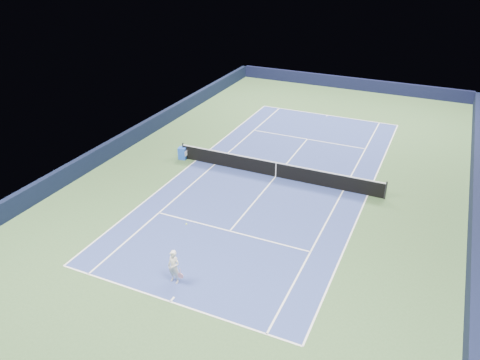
% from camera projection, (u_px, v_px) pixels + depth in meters
% --- Properties ---
extents(ground, '(40.00, 40.00, 0.00)m').
position_uv_depth(ground, '(276.00, 177.00, 28.13)').
color(ground, '#36542E').
rests_on(ground, ground).
extents(wall_far, '(22.00, 0.35, 1.10)m').
position_uv_depth(wall_far, '(350.00, 83.00, 43.84)').
color(wall_far, black).
rests_on(wall_far, ground).
extents(wall_right, '(0.35, 40.00, 1.10)m').
position_uv_depth(wall_right, '(474.00, 207.00, 23.91)').
color(wall_right, black).
rests_on(wall_right, ground).
extents(wall_left, '(0.35, 40.00, 1.10)m').
position_uv_depth(wall_left, '(127.00, 139.00, 31.84)').
color(wall_left, black).
rests_on(wall_left, ground).
extents(court_surface, '(10.97, 23.77, 0.01)m').
position_uv_depth(court_surface, '(276.00, 177.00, 28.13)').
color(court_surface, navy).
rests_on(court_surface, ground).
extents(baseline_far, '(10.97, 0.08, 0.00)m').
position_uv_depth(baseline_far, '(327.00, 115.00, 37.70)').
color(baseline_far, white).
rests_on(baseline_far, ground).
extents(baseline_near, '(10.97, 0.08, 0.00)m').
position_uv_depth(baseline_near, '(170.00, 302.00, 18.55)').
color(baseline_near, white).
rests_on(baseline_near, ground).
extents(sideline_doubles_right, '(0.08, 23.77, 0.00)m').
position_uv_depth(sideline_doubles_right, '(368.00, 195.00, 26.12)').
color(sideline_doubles_right, white).
rests_on(sideline_doubles_right, ground).
extents(sideline_doubles_left, '(0.08, 23.77, 0.00)m').
position_uv_depth(sideline_doubles_left, '(196.00, 160.00, 30.14)').
color(sideline_doubles_left, white).
rests_on(sideline_doubles_left, ground).
extents(sideline_singles_right, '(0.08, 23.77, 0.00)m').
position_uv_depth(sideline_singles_right, '(343.00, 190.00, 26.62)').
color(sideline_singles_right, white).
rests_on(sideline_singles_right, ground).
extents(sideline_singles_left, '(0.08, 23.77, 0.00)m').
position_uv_depth(sideline_singles_left, '(215.00, 164.00, 29.63)').
color(sideline_singles_left, white).
rests_on(sideline_singles_left, ground).
extents(service_line_far, '(8.23, 0.08, 0.00)m').
position_uv_depth(service_line_far, '(307.00, 139.00, 33.28)').
color(service_line_far, white).
rests_on(service_line_far, ground).
extents(service_line_near, '(8.23, 0.08, 0.00)m').
position_uv_depth(service_line_near, '(230.00, 231.00, 22.97)').
color(service_line_near, white).
rests_on(service_line_near, ground).
extents(center_service_line, '(0.08, 12.80, 0.00)m').
position_uv_depth(center_service_line, '(276.00, 177.00, 28.13)').
color(center_service_line, white).
rests_on(center_service_line, ground).
extents(center_mark_far, '(0.08, 0.30, 0.00)m').
position_uv_depth(center_mark_far, '(327.00, 116.00, 37.58)').
color(center_mark_far, white).
rests_on(center_mark_far, ground).
extents(center_mark_near, '(0.08, 0.30, 0.00)m').
position_uv_depth(center_mark_near, '(172.00, 299.00, 18.67)').
color(center_mark_near, white).
rests_on(center_mark_near, ground).
extents(tennis_net, '(12.90, 0.10, 1.07)m').
position_uv_depth(tennis_net, '(276.00, 169.00, 27.90)').
color(tennis_net, black).
rests_on(tennis_net, ground).
extents(sponsor_cube, '(0.59, 0.51, 0.79)m').
position_uv_depth(sponsor_cube, '(183.00, 153.00, 30.21)').
color(sponsor_cube, blue).
rests_on(sponsor_cube, ground).
extents(tennis_player, '(0.76, 1.25, 2.34)m').
position_uv_depth(tennis_player, '(174.00, 267.00, 19.28)').
color(tennis_player, white).
rests_on(tennis_player, ground).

